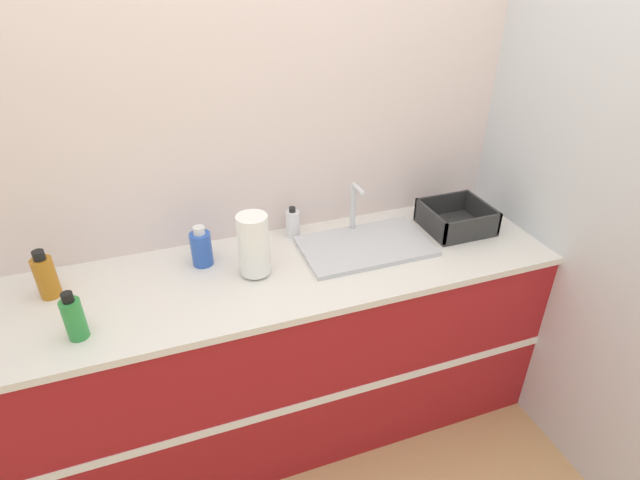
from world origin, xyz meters
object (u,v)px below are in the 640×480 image
(bottle_amber, at_px, (46,276))
(soap_dispenser, at_px, (293,223))
(sink, at_px, (365,244))
(bottle_green, at_px, (74,318))
(dish_rack, at_px, (456,220))
(paper_towel_roll, at_px, (254,245))
(bottle_blue, at_px, (201,248))

(bottle_amber, distance_m, soap_dispenser, 0.99)
(sink, distance_m, soap_dispenser, 0.34)
(sink, distance_m, bottle_green, 1.16)
(dish_rack, height_order, bottle_green, bottle_green)
(dish_rack, bearing_deg, bottle_green, -172.27)
(sink, distance_m, paper_towel_roll, 0.51)
(bottle_amber, bearing_deg, dish_rack, -2.15)
(bottle_blue, height_order, bottle_amber, bottle_amber)
(sink, relative_size, bottle_amber, 2.84)
(paper_towel_roll, height_order, bottle_amber, paper_towel_roll)
(bottle_blue, height_order, soap_dispenser, bottle_blue)
(bottle_blue, xyz_separation_m, soap_dispenser, (0.42, 0.10, -0.01))
(sink, distance_m, bottle_blue, 0.69)
(bottle_green, bearing_deg, paper_towel_roll, 14.45)
(sink, height_order, bottle_green, sink)
(sink, height_order, bottle_amber, sink)
(paper_towel_roll, xyz_separation_m, bottle_blue, (-0.19, 0.14, -0.06))
(paper_towel_roll, bearing_deg, dish_rack, 3.06)
(soap_dispenser, bearing_deg, bottle_amber, -172.85)
(bottle_amber, bearing_deg, bottle_blue, 2.63)
(paper_towel_roll, xyz_separation_m, dish_rack, (0.95, 0.05, -0.09))
(bottle_amber, xyz_separation_m, bottle_green, (0.11, -0.28, -0.01))
(bottle_blue, xyz_separation_m, bottle_green, (-0.46, -0.31, 0.00))
(paper_towel_roll, height_order, dish_rack, paper_towel_roll)
(bottle_green, bearing_deg, sink, 10.04)
(dish_rack, distance_m, bottle_green, 1.62)
(bottle_amber, xyz_separation_m, soap_dispenser, (0.98, 0.12, -0.02))
(paper_towel_roll, height_order, bottle_blue, paper_towel_roll)
(dish_rack, relative_size, soap_dispenser, 2.03)
(bottle_green, distance_m, soap_dispenser, 0.96)
(bottle_blue, bearing_deg, bottle_green, -146.10)
(dish_rack, distance_m, soap_dispenser, 0.75)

